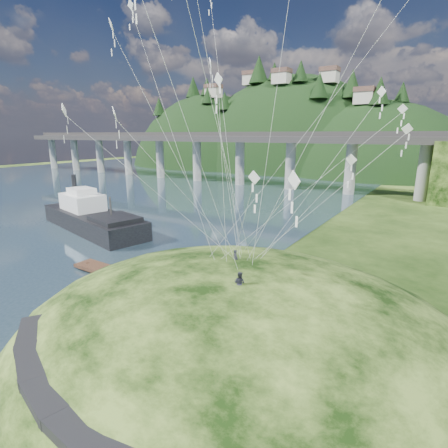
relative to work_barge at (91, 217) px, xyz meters
The scene contains 10 objects.
ground 30.10m from the work_barge, 29.61° to the right, with size 320.00×320.00×0.00m, color black.
water 48.37m from the work_barge, 161.72° to the left, with size 240.00×240.00×0.00m, color #304858.
grass_hill 36.62m from the work_barge, 20.63° to the right, with size 36.00×32.00×13.00m.
footpath 41.61m from the work_barge, 36.21° to the right, with size 22.29×5.84×0.83m.
bridge 55.76m from the work_barge, 90.36° to the left, with size 160.00×11.00×15.00m.
far_ridge 109.15m from the work_barge, 99.24° to the left, with size 153.00×70.00×94.50m.
work_barge is the anchor object (origin of this frame).
wooden_dock 22.00m from the work_barge, 29.24° to the right, with size 13.61×2.30×0.97m.
kite_flyers 37.01m from the work_barge, 21.45° to the right, with size 3.33×4.44×1.61m.
kite_swarm 39.80m from the work_barge, 20.78° to the right, with size 19.15×16.92×16.97m.
Camera 1 is at (19.52, -17.96, 14.36)m, focal length 28.00 mm.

